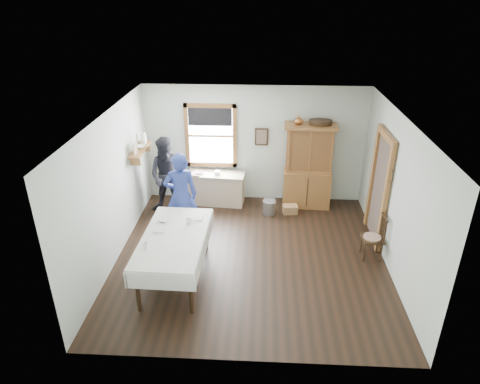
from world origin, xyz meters
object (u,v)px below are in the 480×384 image
Objects in this scene: wicker_basket at (290,209)px; figure_dark at (168,179)px; china_hutch at (308,167)px; dining_table at (175,256)px; spindle_chair at (373,237)px; woman_blue at (181,199)px; pail at (269,207)px; work_counter at (216,188)px.

figure_dark reaches higher than wicker_basket.
china_hutch is 0.93× the size of dining_table.
spindle_chair is 4.44m from figure_dark.
woman_blue reaches higher than wicker_basket.
pail is 0.19× the size of woman_blue.
wicker_basket is 0.19× the size of woman_blue.
pail is (-1.89, 1.60, -0.29)m from spindle_chair.
dining_table is at bearing -130.98° from wicker_basket.
spindle_chair reaches higher than dining_table.
woman_blue reaches higher than work_counter.
pail is at bearing 55.38° from dining_table.
wicker_basket is at bearing -8.59° from work_counter.
china_hutch reaches higher than pail.
china_hutch reaches higher than work_counter.
figure_dark is at bearing 103.87° from dining_table.
pail is 0.48m from wicker_basket.
woman_blue is 1.12m from figure_dark.
dining_table is at bearing 81.31° from woman_blue.
work_counter is at bearing 166.67° from wicker_basket.
china_hutch is 6.09× the size of wicker_basket.
dining_table is 6.53× the size of pail.
work_counter is 1.63m from woman_blue.
china_hutch reaches higher than spindle_chair.
work_counter is 4.13× the size of wicker_basket.
spindle_chair is (3.54, 0.78, 0.03)m from dining_table.
woman_blue is at bearing 167.46° from spindle_chair.
china_hutch is at bearing 113.47° from spindle_chair.
china_hutch is 6.10× the size of pail.
spindle_chair is 3.73m from woman_blue.
wicker_basket is 0.20× the size of figure_dark.
china_hutch is 3.83m from dining_table.
figure_dark is at bearing -178.97° from wicker_basket.
spindle_chair is 0.53× the size of woman_blue.
figure_dark is (-0.59, 2.39, 0.39)m from dining_table.
dining_table is 2.33× the size of spindle_chair.
woman_blue reaches higher than spindle_chair.
work_counter reaches higher than wicker_basket.
spindle_chair reaches higher than wicker_basket.
spindle_chair is at bearing -28.59° from work_counter.
woman_blue reaches higher than dining_table.
wicker_basket is (1.71, -0.40, -0.28)m from work_counter.
woman_blue is at bearing -150.27° from pail.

